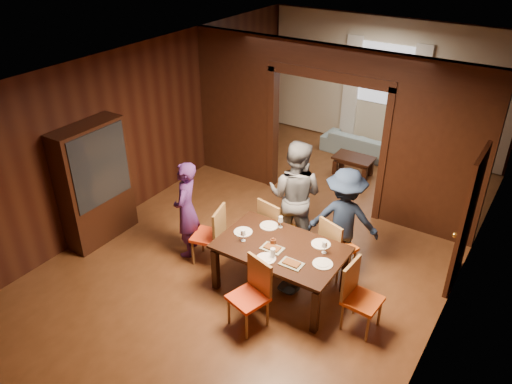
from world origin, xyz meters
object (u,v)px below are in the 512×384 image
Objects in this scene: person_navy at (344,219)px; chair_far_r at (339,246)px; chair_far_l at (277,225)px; chair_near at (248,296)px; chair_right at (363,299)px; hutch at (95,184)px; coffee_table at (353,166)px; person_purple at (186,210)px; dining_table at (280,268)px; chair_left at (208,234)px; person_grey at (295,196)px; sofa at (361,144)px.

chair_far_r is (0.05, -0.24, -0.33)m from person_navy.
chair_far_l is 1.00× the size of chair_near.
hutch is at bearing 98.49° from chair_right.
chair_far_r is at bearing -70.83° from coffee_table.
person_purple is 0.90× the size of dining_table.
chair_left is (-1.28, -0.00, 0.10)m from dining_table.
chair_left is (-0.90, -1.09, -0.44)m from person_grey.
chair_near is (0.54, -1.61, 0.00)m from chair_far_l.
chair_far_r is 3.94m from hutch.
chair_far_r reaches higher than sofa.
coffee_table is at bearing 112.72° from chair_near.
person_navy is at bearing 92.08° from chair_near.
person_navy reaches higher than chair_far_r.
person_grey is at bearing 98.46° from sofa.
chair_far_r is (0.91, -0.28, -0.44)m from person_grey.
chair_right is 1.99m from chair_far_l.
coffee_table is at bearing 98.14° from dining_table.
chair_left is at bearing 86.60° from sofa.
coffee_table is at bearing -51.67° from chair_far_r.
chair_left is 2.01m from hutch.
chair_near is (0.57, -4.74, 0.28)m from coffee_table.
dining_table is 0.87× the size of hutch.
person_navy is 0.81× the size of hutch.
chair_near is (1.69, -0.83, -0.30)m from person_purple.
chair_near is at bearing 124.79° from chair_right.
person_grey is at bearing -104.61° from chair_far_l.
chair_far_r is at bearing -167.71° from chair_far_l.
person_grey is 0.92× the size of hutch.
dining_table is at bearing 47.31° from person_navy.
dining_table is at bearing 7.91° from hutch.
chair_left is 1.00× the size of chair_right.
coffee_table is 4.78m from chair_near.
hutch is at bearing 3.62° from person_navy.
chair_right is at bearing 114.72° from sofa.
hutch reaches higher than chair_right.
dining_table is 3.27m from hutch.
chair_right is (2.55, -0.07, 0.00)m from chair_left.
person_grey reaches higher than chair_far_l.
person_purple is at bearing 81.97° from sofa.
person_grey is 3.18m from hutch.
chair_left is 0.48× the size of hutch.
coffee_table is 3.14m from chair_far_l.
person_purple is at bearing 30.27° from person_grey.
chair_left and chair_near have the same top height.
person_grey is 1.13× the size of person_navy.
chair_near is (0.39, -1.91, -0.44)m from person_grey.
chair_right is 1.00× the size of chair_far_r.
chair_right is (2.08, -4.98, 0.24)m from sofa.
chair_near is at bearing 39.88° from person_purple.
chair_left is 1.53m from chair_near.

